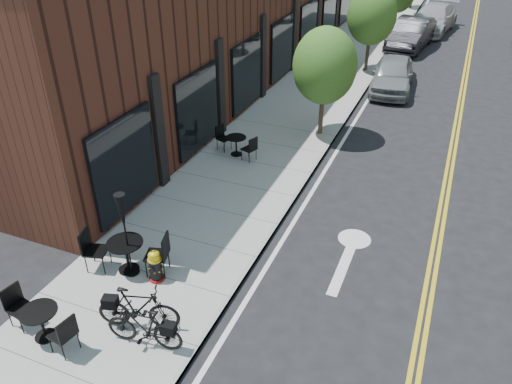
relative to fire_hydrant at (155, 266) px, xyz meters
The scene contains 14 objects.
ground 1.89m from the fire_hydrant, ahead, with size 120.00×120.00×0.00m, color black.
sidewalk_near 10.12m from the fire_hydrant, 91.04° to the left, with size 4.00×70.00×0.12m, color #9E9B93.
tree_near_a 9.43m from the fire_hydrant, 82.39° to the left, with size 2.20×2.20×3.81m.
tree_near_b 17.30m from the fire_hydrant, 85.93° to the left, with size 2.30×2.30×3.98m.
fire_hydrant is the anchor object (origin of this frame).
bicycle_left 1.92m from the fire_hydrant, 63.96° to the right, with size 0.45×1.58×0.95m, color black.
bicycle_right 1.45m from the fire_hydrant, 70.68° to the right, with size 0.48×1.68×1.01m, color black.
bistro_set_a 0.80m from the fire_hydrant, behind, with size 1.98×1.03×1.04m.
bistro_set_b 2.59m from the fire_hydrant, 115.97° to the right, with size 1.73×0.85×0.91m.
bistro_set_c 6.44m from the fire_hydrant, 97.98° to the left, with size 1.59×0.89×0.84m.
patio_umbrella 1.32m from the fire_hydrant, behind, with size 0.35×0.35×2.14m.
parked_car_a 15.26m from the fire_hydrant, 79.45° to the left, with size 1.72×4.28×1.46m, color gray.
parked_car_b 22.44m from the fire_hydrant, 83.30° to the left, with size 1.72×4.92×1.62m, color black.
parked_car_c 26.94m from the fire_hydrant, 82.87° to the left, with size 2.23×5.48×1.59m, color #B0B1B5.
Camera 1 is at (3.61, -7.29, 7.80)m, focal length 35.00 mm.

